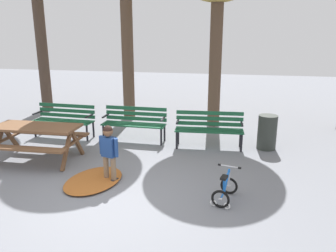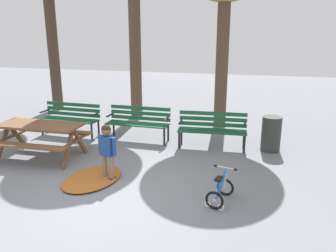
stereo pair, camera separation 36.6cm
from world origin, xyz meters
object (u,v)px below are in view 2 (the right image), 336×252
Objects in this scene: picnic_table at (40,132)px; kids_bicycle at (220,191)px; park_bench_far_left at (71,116)px; trash_bin at (271,134)px; park_bench_right at (212,127)px; child_standing at (107,148)px; park_bench_left at (139,120)px.

picnic_table reaches higher than kids_bicycle.
kids_bicycle is (4.29, -2.72, -0.31)m from park_bench_far_left.
kids_bicycle is at bearing -32.37° from park_bench_far_left.
park_bench_far_left reaches higher than picnic_table.
park_bench_far_left is 1.99× the size of trash_bin.
park_bench_right is 2.83m from child_standing.
park_bench_left is at bearing 176.17° from park_bench_right.
trash_bin is at bearing 73.21° from kids_bicycle.
child_standing is 2.18m from kids_bicycle.
park_bench_right is at bearing -3.83° from park_bench_left.
park_bench_right is at bearing -1.05° from park_bench_far_left.
park_bench_far_left is at bearing 178.95° from park_bench_right.
park_bench_left is 0.98× the size of park_bench_right.
park_bench_left is 3.68m from kids_bicycle.
picnic_table is at bearing 165.72° from kids_bicycle.
child_standing is at bearing -83.37° from park_bench_left.
picnic_table is 1.72m from park_bench_far_left.
picnic_table is at bearing 159.75° from child_standing.
park_bench_left is (1.90, 0.06, 0.00)m from park_bench_far_left.
park_bench_left is 1.90m from park_bench_right.
child_standing is 1.32× the size of trash_bin.
picnic_table is at bearing -155.09° from park_bench_right.
park_bench_left is 2.62× the size of kids_bicycle.
park_bench_left is 3.24m from trash_bin.
kids_bicycle is at bearing -8.60° from child_standing.
kids_bicycle is (2.39, -2.78, -0.31)m from park_bench_left.
child_standing is (2.18, -2.40, 0.12)m from park_bench_far_left.
child_standing reaches higher than picnic_table.
child_standing reaches higher than park_bench_far_left.
park_bench_far_left is at bearing 99.37° from picnic_table.
trash_bin is (2.95, 2.48, -0.23)m from child_standing.
park_bench_far_left and park_bench_left have the same top height.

